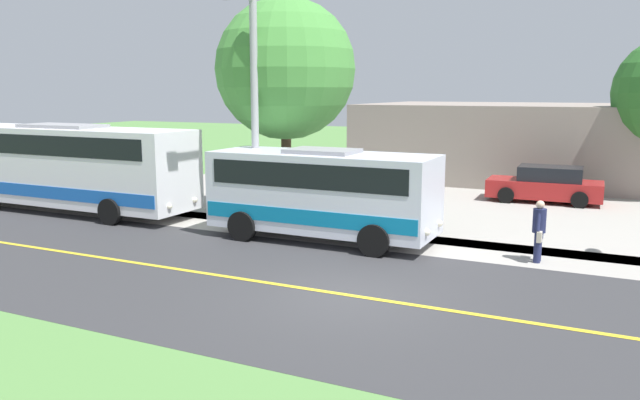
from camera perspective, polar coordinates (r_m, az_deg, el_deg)
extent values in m
plane|color=#548442|center=(13.96, 2.66, -8.66)|extent=(120.00, 120.00, 0.00)
cube|color=#333335|center=(13.96, 2.66, -8.65)|extent=(8.00, 100.00, 0.01)
cube|color=#9E9991|center=(18.67, 8.96, -3.97)|extent=(2.40, 100.00, 0.01)
cube|color=#9E9991|center=(25.07, 20.38, -0.91)|extent=(14.00, 36.00, 0.01)
cube|color=gold|center=(13.95, 2.66, -8.63)|extent=(0.16, 100.00, 0.00)
cube|color=silver|center=(18.68, 0.22, 0.81)|extent=(2.33, 6.77, 2.28)
cube|color=#0C72A5|center=(18.78, 0.22, -0.96)|extent=(2.37, 6.64, 0.44)
cube|color=black|center=(18.60, 0.22, 2.60)|extent=(2.37, 6.10, 0.70)
cube|color=gray|center=(18.53, 0.22, 4.47)|extent=(1.40, 2.03, 0.12)
cylinder|color=black|center=(19.17, 7.41, -2.19)|extent=(0.25, 0.90, 0.90)
cylinder|color=black|center=(17.02, 4.92, -3.69)|extent=(0.25, 0.90, 0.90)
cylinder|color=black|center=(20.84, -3.61, -1.15)|extent=(0.25, 0.90, 0.90)
cylinder|color=black|center=(18.88, -7.08, -2.37)|extent=(0.25, 0.90, 0.90)
sphere|color=#F2EACC|center=(18.26, 10.80, -2.09)|extent=(0.20, 0.20, 0.20)
sphere|color=#F2EACC|center=(17.05, 9.67, -2.91)|extent=(0.20, 0.20, 0.20)
cube|color=white|center=(25.12, -22.12, 2.98)|extent=(2.47, 10.62, 2.75)
cube|color=blue|center=(25.22, -22.00, 1.12)|extent=(2.51, 10.41, 0.44)
cube|color=black|center=(25.04, -22.25, 4.86)|extent=(2.51, 9.56, 0.70)
cube|color=gray|center=(25.00, -22.34, 6.25)|extent=(1.48, 3.19, 0.12)
cylinder|color=black|center=(23.89, -14.40, -0.02)|extent=(0.25, 0.90, 0.90)
cylinder|color=black|center=(22.10, -18.52, -1.01)|extent=(0.25, 0.90, 0.90)
cylinder|color=black|center=(28.55, -24.58, 0.98)|extent=(0.25, 0.90, 0.90)
sphere|color=#F2EACC|center=(22.17, -11.31, 0.00)|extent=(0.20, 0.20, 0.20)
sphere|color=#F2EACC|center=(21.11, -13.53, -0.57)|extent=(0.20, 0.20, 0.20)
cylinder|color=#1E2347|center=(17.54, 19.21, -3.99)|extent=(0.18, 0.18, 0.79)
cylinder|color=#1E2347|center=(17.34, 19.14, -4.14)|extent=(0.18, 0.18, 0.79)
cylinder|color=#1E2347|center=(17.29, 19.31, -1.77)|extent=(0.34, 0.34, 0.63)
sphere|color=beige|center=(17.21, 19.39, -0.40)|extent=(0.22, 0.22, 0.22)
cylinder|color=#1E2347|center=(17.46, 19.38, -1.56)|extent=(0.27, 0.10, 0.57)
cube|color=white|center=(17.61, 19.50, -2.83)|extent=(0.20, 0.12, 0.28)
cylinder|color=#1E2347|center=(17.11, 19.24, -1.78)|extent=(0.27, 0.10, 0.57)
cube|color=beige|center=(17.11, 19.30, -3.19)|extent=(0.20, 0.12, 0.28)
cylinder|color=#9E9EA3|center=(20.19, -5.94, 7.72)|extent=(0.24, 0.24, 7.38)
cube|color=#A51E1E|center=(26.86, 19.69, 0.96)|extent=(1.95, 4.46, 0.70)
cube|color=black|center=(26.76, 20.20, 2.27)|extent=(1.61, 2.47, 0.57)
cylinder|color=black|center=(26.14, 16.54, 0.43)|extent=(0.24, 0.65, 0.64)
cylinder|color=black|center=(27.90, 17.02, 0.99)|extent=(0.24, 0.65, 0.64)
cylinder|color=black|center=(25.95, 22.51, 0.01)|extent=(0.24, 0.65, 0.64)
cylinder|color=black|center=(27.73, 22.62, 0.60)|extent=(0.24, 0.65, 0.64)
cylinder|color=#4C3826|center=(22.52, -3.07, 2.83)|extent=(0.36, 0.36, 3.34)
sphere|color=#478C3D|center=(22.36, -3.16, 11.79)|extent=(4.91, 4.91, 4.91)
cube|color=gray|center=(33.69, 24.00, 4.71)|extent=(10.00, 22.57, 3.76)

